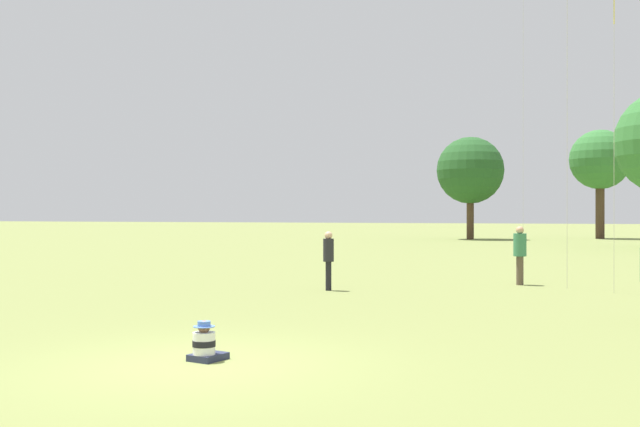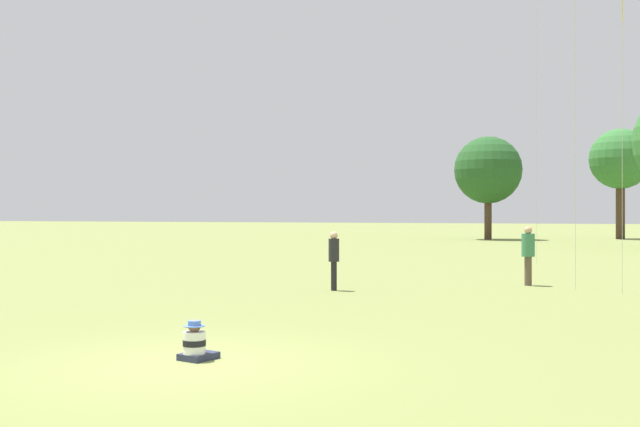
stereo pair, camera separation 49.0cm
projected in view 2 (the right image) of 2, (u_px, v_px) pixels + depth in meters
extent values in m
plane|color=olive|center=(189.00, 364.00, 10.86)|extent=(300.00, 300.00, 0.00)
cube|color=#282D47|center=(199.00, 356.00, 11.21)|extent=(0.53, 0.60, 0.10)
cylinder|color=white|center=(194.00, 343.00, 11.14)|extent=(0.40, 0.40, 0.33)
cylinder|color=black|center=(194.00, 343.00, 11.14)|extent=(0.42, 0.42, 0.09)
sphere|color=brown|center=(194.00, 326.00, 11.14)|extent=(0.19, 0.19, 0.19)
cylinder|color=#4C70B7|center=(194.00, 326.00, 11.14)|extent=(0.32, 0.32, 0.01)
cylinder|color=#4C70B7|center=(194.00, 323.00, 11.14)|extent=(0.19, 0.19, 0.08)
cylinder|color=black|center=(334.00, 276.00, 21.16)|extent=(0.24, 0.24, 0.82)
cylinder|color=#232328|center=(334.00, 250.00, 21.16)|extent=(0.43, 0.43, 0.65)
sphere|color=#DBAD89|center=(334.00, 235.00, 21.15)|extent=(0.22, 0.22, 0.22)
cylinder|color=brown|center=(528.00, 271.00, 22.61)|extent=(0.23, 0.23, 0.88)
cylinder|color=#387A51|center=(528.00, 245.00, 22.61)|extent=(0.41, 0.41, 0.70)
sphere|color=tan|center=(528.00, 230.00, 22.61)|extent=(0.24, 0.24, 0.24)
cylinder|color=#BCB7A8|center=(622.00, 123.00, 20.15)|extent=(0.01, 0.01, 9.25)
cylinder|color=#BCB7A8|center=(536.00, 49.00, 32.24)|extent=(0.01, 0.01, 18.55)
cylinder|color=#473323|center=(620.00, 207.00, 63.01)|extent=(0.73, 0.73, 5.37)
sphere|color=#337033|center=(620.00, 159.00, 63.01)|extent=(5.09, 5.09, 5.09)
cylinder|color=#473323|center=(488.00, 214.00, 61.75)|extent=(0.60, 0.60, 4.22)
sphere|color=#235123|center=(488.00, 170.00, 61.75)|extent=(5.56, 5.56, 5.56)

